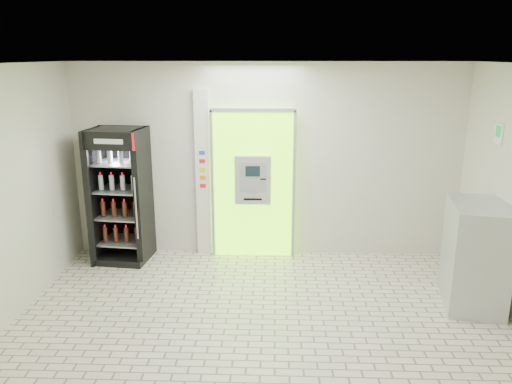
{
  "coord_description": "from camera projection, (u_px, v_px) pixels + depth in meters",
  "views": [
    {
      "loc": [
        0.12,
        -5.04,
        3.09
      ],
      "look_at": [
        -0.11,
        1.2,
        1.37
      ],
      "focal_mm": 35.0,
      "sensor_mm": 36.0,
      "label": 1
    }
  ],
  "objects": [
    {
      "name": "ground",
      "position": [
        262.0,
        336.0,
        5.68
      ],
      "size": [
        6.0,
        6.0,
        0.0
      ],
      "primitive_type": "plane",
      "color": "beige",
      "rests_on": "ground"
    },
    {
      "name": "room_shell",
      "position": [
        262.0,
        179.0,
        5.19
      ],
      "size": [
        6.0,
        6.0,
        6.0
      ],
      "color": "beige",
      "rests_on": "ground"
    },
    {
      "name": "atm_assembly",
      "position": [
        253.0,
        183.0,
        7.7
      ],
      "size": [
        1.3,
        0.24,
        2.33
      ],
      "color": "#73E60D",
      "rests_on": "ground"
    },
    {
      "name": "pillar",
      "position": [
        203.0,
        174.0,
        7.73
      ],
      "size": [
        0.22,
        0.11,
        2.6
      ],
      "color": "silver",
      "rests_on": "ground"
    },
    {
      "name": "beverage_cooler",
      "position": [
        121.0,
        198.0,
        7.58
      ],
      "size": [
        0.84,
        0.78,
        2.05
      ],
      "rotation": [
        0.0,
        0.0,
        -0.11
      ],
      "color": "black",
      "rests_on": "ground"
    },
    {
      "name": "steel_cabinet",
      "position": [
        475.0,
        255.0,
        6.25
      ],
      "size": [
        0.84,
        1.1,
        1.33
      ],
      "rotation": [
        0.0,
        0.0,
        -0.18
      ],
      "color": "#AEB1B6",
      "rests_on": "ground"
    },
    {
      "name": "exit_sign",
      "position": [
        499.0,
        133.0,
        6.36
      ],
      "size": [
        0.02,
        0.22,
        0.26
      ],
      "color": "white",
      "rests_on": "room_shell"
    }
  ]
}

